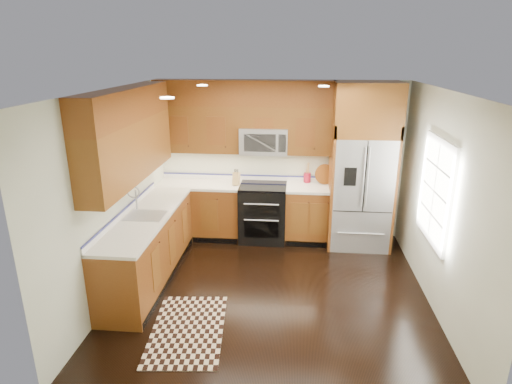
# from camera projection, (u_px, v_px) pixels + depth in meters

# --- Properties ---
(ground) EXTENTS (4.00, 4.00, 0.00)m
(ground) POSITION_uv_depth(u_px,v_px,m) (271.00, 292.00, 5.64)
(ground) COLOR black
(ground) RESTS_ON ground
(wall_back) EXTENTS (4.00, 0.02, 2.60)m
(wall_back) POSITION_uv_depth(u_px,v_px,m) (280.00, 160.00, 7.12)
(wall_back) COLOR silver
(wall_back) RESTS_ON ground
(wall_left) EXTENTS (0.02, 4.00, 2.60)m
(wall_left) POSITION_uv_depth(u_px,v_px,m) (115.00, 194.00, 5.42)
(wall_left) COLOR silver
(wall_left) RESTS_ON ground
(wall_right) EXTENTS (0.02, 4.00, 2.60)m
(wall_right) POSITION_uv_depth(u_px,v_px,m) (441.00, 204.00, 5.05)
(wall_right) COLOR silver
(wall_right) RESTS_ON ground
(window) EXTENTS (0.04, 1.10, 1.30)m
(window) POSITION_uv_depth(u_px,v_px,m) (435.00, 191.00, 5.21)
(window) COLOR white
(window) RESTS_ON ground
(base_cabinets) EXTENTS (2.85, 3.00, 0.90)m
(base_cabinets) POSITION_uv_depth(u_px,v_px,m) (194.00, 230.00, 6.46)
(base_cabinets) COLOR brown
(base_cabinets) RESTS_ON ground
(countertop) EXTENTS (2.86, 3.01, 0.04)m
(countertop) POSITION_uv_depth(u_px,v_px,m) (204.00, 198.00, 6.41)
(countertop) COLOR beige
(countertop) RESTS_ON base_cabinets
(upper_cabinets) EXTENTS (2.85, 3.00, 1.15)m
(upper_cabinets) POSITION_uv_depth(u_px,v_px,m) (198.00, 124.00, 6.14)
(upper_cabinets) COLOR brown
(upper_cabinets) RESTS_ON ground
(range) EXTENTS (0.76, 0.67, 0.95)m
(range) POSITION_uv_depth(u_px,v_px,m) (263.00, 213.00, 7.09)
(range) COLOR black
(range) RESTS_ON ground
(microwave) EXTENTS (0.76, 0.40, 0.42)m
(microwave) POSITION_uv_depth(u_px,v_px,m) (264.00, 141.00, 6.84)
(microwave) COLOR #B2B2B7
(microwave) RESTS_ON ground
(refrigerator) EXTENTS (0.98, 0.75, 2.60)m
(refrigerator) POSITION_uv_depth(u_px,v_px,m) (362.00, 167.00, 6.65)
(refrigerator) COLOR #B2B2B7
(refrigerator) RESTS_ON ground
(sink_faucet) EXTENTS (0.54, 0.44, 0.37)m
(sink_faucet) POSITION_uv_depth(u_px,v_px,m) (144.00, 211.00, 5.70)
(sink_faucet) COLOR #B2B2B7
(sink_faucet) RESTS_ON countertop
(rug) EXTENTS (0.92, 1.41, 0.01)m
(rug) POSITION_uv_depth(u_px,v_px,m) (188.00, 329.00, 4.87)
(rug) COLOR black
(rug) RESTS_ON ground
(knife_block) EXTENTS (0.11, 0.15, 0.27)m
(knife_block) POSITION_uv_depth(u_px,v_px,m) (236.00, 178.00, 6.96)
(knife_block) COLOR tan
(knife_block) RESTS_ON countertop
(utensil_crock) EXTENTS (0.15, 0.15, 0.33)m
(utensil_crock) POSITION_uv_depth(u_px,v_px,m) (307.00, 176.00, 7.10)
(utensil_crock) COLOR maroon
(utensil_crock) RESTS_ON countertop
(cutting_board) EXTENTS (0.41, 0.41, 0.02)m
(cutting_board) POSITION_uv_depth(u_px,v_px,m) (324.00, 183.00, 7.05)
(cutting_board) COLOR brown
(cutting_board) RESTS_ON countertop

